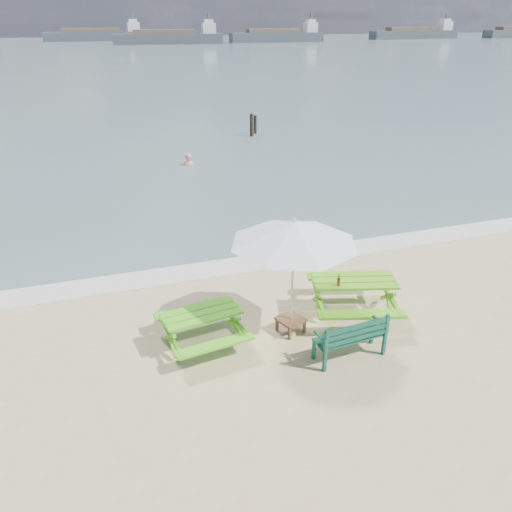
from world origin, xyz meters
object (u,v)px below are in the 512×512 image
object	(u,v)px
park_bench	(349,345)
swimmer	(189,173)
picnic_table_left	(202,329)
side_table	(291,325)
patio_umbrella	(294,232)
beer_bottle	(338,282)
picnic_table_right	(353,297)

from	to	relation	value
park_bench	swimmer	world-z (taller)	park_bench
picnic_table_left	swimmer	distance (m)	12.91
side_table	swimmer	size ratio (longest dim) A/B	0.36
patio_umbrella	swimmer	bearing A→B (deg)	87.64
side_table	beer_bottle	xyz separation A→B (m)	(1.05, 0.10, 0.73)
picnic_table_right	swimmer	xyz separation A→B (m)	(-0.96, 12.63, -0.73)
picnic_table_right	side_table	world-z (taller)	picnic_table_right
picnic_table_left	swimmer	world-z (taller)	picnic_table_left
side_table	beer_bottle	distance (m)	1.28
picnic_table_right	patio_umbrella	world-z (taller)	patio_umbrella
beer_bottle	swimmer	bearing A→B (deg)	92.33
park_bench	picnic_table_left	bearing A→B (deg)	153.12
picnic_table_right	beer_bottle	xyz separation A→B (m)	(-0.44, -0.13, 0.50)
park_bench	side_table	size ratio (longest dim) A/B	2.26
picnic_table_left	beer_bottle	xyz separation A→B (m)	(2.80, -0.06, 0.56)
picnic_table_left	beer_bottle	size ratio (longest dim) A/B	7.16
swimmer	park_bench	bearing A→B (deg)	-89.24
park_bench	swimmer	size ratio (longest dim) A/B	0.82
picnic_table_right	patio_umbrella	bearing A→B (deg)	-171.07
park_bench	patio_umbrella	bearing A→B (deg)	123.42
swimmer	picnic_table_right	bearing A→B (deg)	-85.67
picnic_table_left	swimmer	size ratio (longest dim) A/B	1.07
picnic_table_left	park_bench	world-z (taller)	park_bench
picnic_table_right	patio_umbrella	xyz separation A→B (m)	(-1.49, -0.23, 1.76)
picnic_table_left	patio_umbrella	size ratio (longest dim) A/B	0.59
picnic_table_left	side_table	world-z (taller)	picnic_table_left
patio_umbrella	swimmer	world-z (taller)	patio_umbrella
picnic_table_left	patio_umbrella	bearing A→B (deg)	-5.40
swimmer	beer_bottle	bearing A→B (deg)	-87.67
picnic_table_right	side_table	size ratio (longest dim) A/B	3.74
patio_umbrella	beer_bottle	distance (m)	1.64
beer_bottle	picnic_table_left	bearing A→B (deg)	178.69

